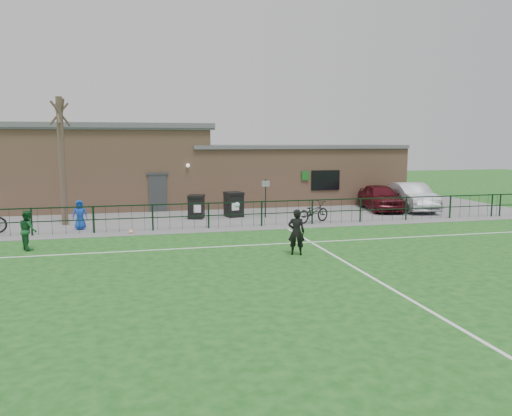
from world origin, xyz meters
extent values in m
plane|color=#174E17|center=(0.00, 0.00, 0.00)|extent=(90.00, 90.00, 0.00)
cube|color=slate|center=(0.00, 13.50, 0.01)|extent=(34.00, 13.00, 0.02)
cube|color=white|center=(0.00, 7.80, 0.00)|extent=(28.00, 0.10, 0.01)
cube|color=white|center=(0.00, 4.00, 0.00)|extent=(28.00, 0.10, 0.01)
cube|color=white|center=(2.00, 0.00, 0.00)|extent=(0.10, 16.00, 0.01)
cube|color=black|center=(0.00, 8.00, 0.60)|extent=(28.00, 0.10, 1.20)
cylinder|color=#49372C|center=(-8.00, 10.50, 3.00)|extent=(0.30, 0.30, 6.00)
cube|color=black|center=(-1.70, 11.00, 0.58)|extent=(0.95, 1.02, 1.12)
cube|color=black|center=(0.28, 11.16, 0.62)|extent=(0.97, 1.05, 1.21)
cylinder|color=black|center=(1.85, 10.52, 1.02)|extent=(0.07, 0.07, 2.00)
imported|color=#480C14|center=(8.94, 11.59, 0.76)|extent=(2.45, 4.59, 1.49)
imported|color=#B6B8BF|center=(10.71, 11.21, 0.79)|extent=(2.28, 4.88, 1.55)
imported|color=black|center=(3.69, 8.40, 0.54)|extent=(2.08, 1.45, 1.03)
imported|color=#123EAE|center=(-7.17, 9.01, 0.69)|extent=(0.68, 0.47, 1.34)
imported|color=black|center=(0.75, 2.07, 0.81)|extent=(0.69, 0.56, 1.62)
sphere|color=white|center=(-0.72, 5.27, 1.41)|extent=(0.22, 0.22, 0.22)
imported|color=#175126|center=(-8.59, 5.16, 0.74)|extent=(0.81, 0.88, 1.47)
sphere|color=white|center=(-4.94, 7.49, 0.10)|extent=(0.19, 0.19, 0.19)
cube|color=tan|center=(0.00, 16.50, 1.75)|extent=(24.00, 5.00, 3.50)
cube|color=tan|center=(-6.24, 16.50, 4.10)|extent=(11.52, 5.00, 1.20)
cube|color=#53555A|center=(-6.24, 16.50, 4.82)|extent=(12.02, 5.40, 0.28)
cube|color=#53555A|center=(5.28, 16.50, 3.60)|extent=(13.44, 5.30, 0.22)
cube|color=#383A3D|center=(-3.50, 13.97, 1.05)|extent=(1.00, 0.08, 2.10)
cube|color=black|center=(6.50, 13.97, 1.60)|extent=(1.80, 0.08, 1.20)
cube|color=#19661E|center=(5.20, 13.92, 1.90)|extent=(0.45, 0.04, 0.55)
camera|label=1|loc=(-4.68, -14.33, 4.02)|focal=35.00mm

